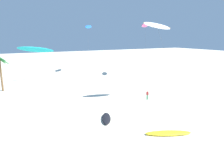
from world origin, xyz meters
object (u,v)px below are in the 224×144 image
object	(u,v)px
flying_kite_5	(145,25)
flying_kite_3	(36,50)
grounded_kite_2	(106,118)
flying_kite_2	(88,27)
person_foreground_walker	(147,95)
flying_kite_0	(157,26)
palm_tree_2	(0,63)
grounded_kite_3	(168,133)

from	to	relation	value
flying_kite_5	flying_kite_3	bearing A→B (deg)	166.27
flying_kite_3	grounded_kite_2	world-z (taller)	flying_kite_3
flying_kite_2	person_foreground_walker	world-z (taller)	flying_kite_2
person_foreground_walker	grounded_kite_2	bearing A→B (deg)	-158.70
flying_kite_3	person_foreground_walker	xyz separation A→B (m)	(16.62, -23.28, -7.55)
flying_kite_0	flying_kite_5	world-z (taller)	flying_kite_5
palm_tree_2	person_foreground_walker	bearing A→B (deg)	-37.85
flying_kite_0	grounded_kite_3	xyz separation A→B (m)	(-5.35, -8.94, -13.16)
palm_tree_2	flying_kite_0	bearing A→B (deg)	-41.28
flying_kite_2	flying_kite_5	bearing A→B (deg)	-46.92
flying_kite_0	grounded_kite_2	bearing A→B (deg)	-169.41
person_foreground_walker	flying_kite_3	bearing A→B (deg)	125.53
flying_kite_2	person_foreground_walker	bearing A→B (deg)	-89.01
grounded_kite_2	grounded_kite_3	distance (m)	8.56
palm_tree_2	flying_kite_5	world-z (taller)	flying_kite_5
flying_kite_5	grounded_kite_3	distance (m)	35.64
palm_tree_2	flying_kite_0	size ratio (longest dim) A/B	0.52
palm_tree_2	flying_kite_3	distance (m)	9.23
flying_kite_0	person_foreground_walker	bearing A→B (deg)	81.99
flying_kite_2	flying_kite_5	size ratio (longest dim) A/B	1.01
palm_tree_2	grounded_kite_3	world-z (taller)	palm_tree_2
flying_kite_3	grounded_kite_3	bearing A→B (deg)	-72.34
grounded_kite_2	flying_kite_0	bearing A→B (deg)	10.59
flying_kite_5	palm_tree_2	bearing A→B (deg)	175.85
grounded_kite_2	person_foreground_walker	world-z (taller)	person_foreground_walker
flying_kite_2	flying_kite_3	size ratio (longest dim) A/B	1.46
palm_tree_2	grounded_kite_3	distance (m)	36.02
flying_kite_2	flying_kite_3	distance (m)	18.31
palm_tree_2	flying_kite_2	world-z (taller)	flying_kite_2
palm_tree_2	grounded_kite_2	size ratio (longest dim) A/B	1.91
flying_kite_3	flying_kite_0	bearing A→B (deg)	-57.37
flying_kite_2	person_foreground_walker	size ratio (longest dim) A/B	9.04
palm_tree_2	person_foreground_walker	distance (m)	31.40
flying_kite_5	grounded_kite_2	bearing A→B (deg)	-137.17
palm_tree_2	person_foreground_walker	size ratio (longest dim) A/B	4.29
flying_kite_0	flying_kite_3	size ratio (longest dim) A/B	1.32
palm_tree_2	grounded_kite_2	world-z (taller)	palm_tree_2
flying_kite_0	flying_kite_2	world-z (taller)	flying_kite_2
palm_tree_2	flying_kite_5	size ratio (longest dim) A/B	0.48
grounded_kite_2	grounded_kite_3	bearing A→B (deg)	-55.21
flying_kite_5	grounded_kite_3	size ratio (longest dim) A/B	2.82
flying_kite_0	flying_kite_3	world-z (taller)	flying_kite_0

